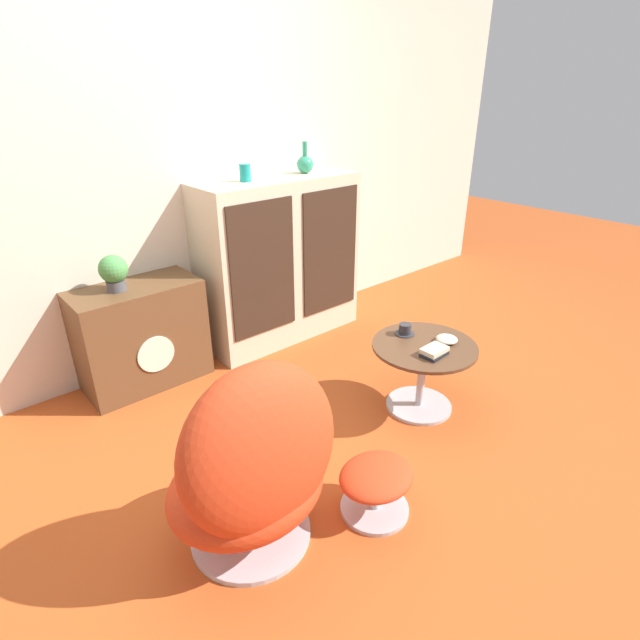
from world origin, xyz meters
TOP-DOWN VIEW (x-y plane):
  - ground_plane at (0.00, 0.00)m, footprint 12.00×12.00m
  - wall_back at (0.00, 1.59)m, footprint 6.40×0.06m
  - sideboard at (0.60, 1.34)m, footprint 1.15×0.43m
  - tv_console at (-0.44, 1.37)m, footprint 0.73×0.38m
  - egg_chair at (-0.62, -0.11)m, footprint 0.64×0.59m
  - ottoman at (-0.14, -0.30)m, footprint 0.34×0.30m
  - coffee_table at (0.62, 0.07)m, footprint 0.57×0.57m
  - vase_leftmost at (0.36, 1.35)m, footprint 0.07×0.07m
  - vase_inner_left at (0.84, 1.35)m, footprint 0.11×0.11m
  - potted_plant at (-0.53, 1.37)m, footprint 0.16×0.16m
  - teacup at (0.64, 0.22)m, footprint 0.11×0.11m
  - book_stack at (0.57, -0.03)m, footprint 0.15×0.11m
  - bowl at (0.73, 0.01)m, footprint 0.12×0.12m

SIDE VIEW (x-z plane):
  - ground_plane at x=0.00m, z-range 0.00..0.00m
  - ottoman at x=-0.14m, z-range 0.04..0.28m
  - coffee_table at x=0.62m, z-range 0.07..0.47m
  - tv_console at x=-0.44m, z-range 0.00..0.63m
  - egg_chair at x=-0.62m, z-range -0.04..0.82m
  - bowl at x=0.73m, z-range 0.41..0.44m
  - book_stack at x=0.57m, z-range 0.41..0.45m
  - teacup at x=0.64m, z-range 0.40..0.46m
  - sideboard at x=0.60m, z-range 0.00..1.14m
  - potted_plant at x=-0.53m, z-range 0.64..0.85m
  - vase_leftmost at x=0.36m, z-range 1.14..1.25m
  - vase_inner_left at x=0.84m, z-range 1.10..1.31m
  - wall_back at x=0.00m, z-range 0.00..2.60m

